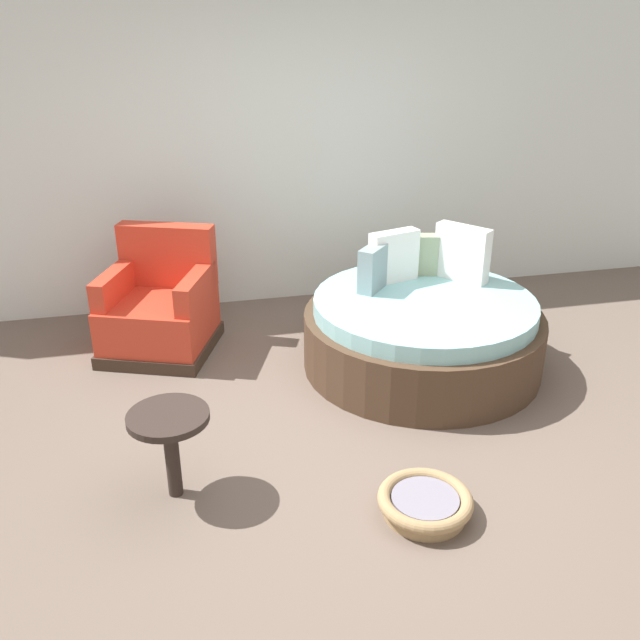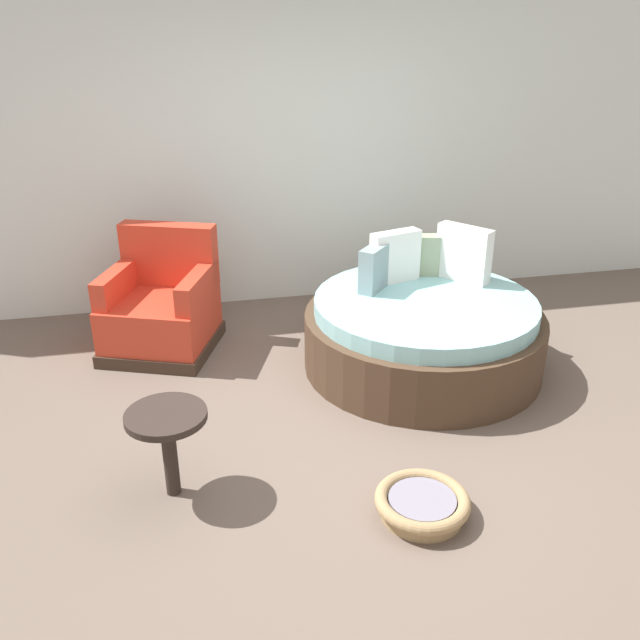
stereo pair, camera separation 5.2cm
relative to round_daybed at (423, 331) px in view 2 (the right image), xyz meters
name	(u,v)px [view 2 (the right image)]	position (x,y,z in m)	size (l,w,h in m)	color
ground_plane	(359,444)	(-0.73, -0.90, -0.30)	(8.00, 8.00, 0.02)	#66564C
back_wall	(288,147)	(-0.73, 1.60, 1.09)	(8.00, 0.12, 2.75)	silver
round_daybed	(423,331)	(0.00, 0.00, 0.00)	(1.77, 1.77, 0.98)	#473323
red_armchair	(162,309)	(-1.90, 0.73, 0.05)	(1.03, 1.03, 0.94)	#38281E
pet_basket	(422,504)	(-0.57, -1.61, -0.21)	(0.51, 0.51, 0.13)	#9E7F56
side_table	(167,428)	(-1.87, -1.14, 0.14)	(0.44, 0.44, 0.52)	#2D231E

